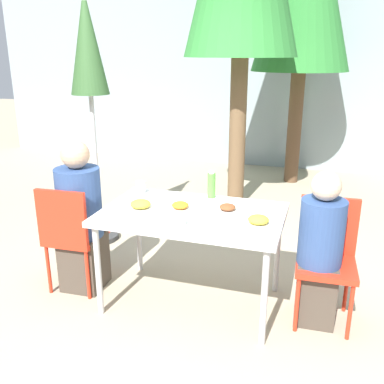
{
  "coord_description": "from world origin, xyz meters",
  "views": [
    {
      "loc": [
        0.86,
        -2.74,
        1.83
      ],
      "look_at": [
        0.0,
        0.0,
        0.89
      ],
      "focal_mm": 40.0,
      "sensor_mm": 36.0,
      "label": 1
    }
  ],
  "objects_px": {
    "closed_umbrella": "(88,57)",
    "salad_bowl": "(171,221)",
    "chair_right": "(327,251)",
    "drinking_cup": "(140,188)",
    "chair_left": "(70,231)",
    "person_right": "(319,253)",
    "bottle": "(211,185)",
    "person_left": "(81,221)"
  },
  "relations": [
    {
      "from": "chair_right",
      "to": "bottle",
      "type": "relative_size",
      "value": 4.04
    },
    {
      "from": "chair_right",
      "to": "drinking_cup",
      "type": "distance_m",
      "value": 1.51
    },
    {
      "from": "person_left",
      "to": "drinking_cup",
      "type": "distance_m",
      "value": 0.54
    },
    {
      "from": "chair_left",
      "to": "drinking_cup",
      "type": "distance_m",
      "value": 0.64
    },
    {
      "from": "chair_left",
      "to": "person_left",
      "type": "xyz_separation_m",
      "value": [
        0.05,
        0.08,
        0.06
      ]
    },
    {
      "from": "person_left",
      "to": "bottle",
      "type": "bearing_deg",
      "value": 19.78
    },
    {
      "from": "chair_left",
      "to": "closed_umbrella",
      "type": "distance_m",
      "value": 1.62
    },
    {
      "from": "bottle",
      "to": "salad_bowl",
      "type": "xyz_separation_m",
      "value": [
        -0.11,
        -0.63,
        -0.07
      ]
    },
    {
      "from": "chair_left",
      "to": "bottle",
      "type": "height_order",
      "value": "bottle"
    },
    {
      "from": "chair_left",
      "to": "chair_right",
      "type": "height_order",
      "value": "same"
    },
    {
      "from": "chair_left",
      "to": "bottle",
      "type": "xyz_separation_m",
      "value": [
        1.0,
        0.47,
        0.33
      ]
    },
    {
      "from": "chair_right",
      "to": "person_right",
      "type": "xyz_separation_m",
      "value": [
        -0.05,
        -0.08,
        0.01
      ]
    },
    {
      "from": "chair_right",
      "to": "person_left",
      "type": "bearing_deg",
      "value": 2.55
    },
    {
      "from": "person_left",
      "to": "closed_umbrella",
      "type": "xyz_separation_m",
      "value": [
        -0.34,
        0.87,
        1.21
      ]
    },
    {
      "from": "person_left",
      "to": "closed_umbrella",
      "type": "bearing_deg",
      "value": 109.08
    },
    {
      "from": "chair_right",
      "to": "closed_umbrella",
      "type": "height_order",
      "value": "closed_umbrella"
    },
    {
      "from": "person_right",
      "to": "bottle",
      "type": "xyz_separation_m",
      "value": [
        -0.85,
        0.31,
        0.31
      ]
    },
    {
      "from": "person_right",
      "to": "closed_umbrella",
      "type": "relative_size",
      "value": 0.47
    },
    {
      "from": "drinking_cup",
      "to": "salad_bowl",
      "type": "bearing_deg",
      "value": -49.98
    },
    {
      "from": "closed_umbrella",
      "to": "drinking_cup",
      "type": "distance_m",
      "value": 1.35
    },
    {
      "from": "chair_left",
      "to": "closed_umbrella",
      "type": "xyz_separation_m",
      "value": [
        -0.3,
        0.95,
        1.28
      ]
    },
    {
      "from": "closed_umbrella",
      "to": "bottle",
      "type": "height_order",
      "value": "closed_umbrella"
    },
    {
      "from": "person_right",
      "to": "salad_bowl",
      "type": "xyz_separation_m",
      "value": [
        -0.96,
        -0.32,
        0.24
      ]
    },
    {
      "from": "chair_left",
      "to": "salad_bowl",
      "type": "xyz_separation_m",
      "value": [
        0.89,
        -0.16,
        0.26
      ]
    },
    {
      "from": "person_left",
      "to": "salad_bowl",
      "type": "distance_m",
      "value": 0.9
    },
    {
      "from": "closed_umbrella",
      "to": "bottle",
      "type": "distance_m",
      "value": 1.67
    },
    {
      "from": "salad_bowl",
      "to": "bottle",
      "type": "bearing_deg",
      "value": 80.47
    },
    {
      "from": "chair_left",
      "to": "bottle",
      "type": "distance_m",
      "value": 1.15
    },
    {
      "from": "person_left",
      "to": "chair_right",
      "type": "bearing_deg",
      "value": 2.4
    },
    {
      "from": "drinking_cup",
      "to": "closed_umbrella",
      "type": "bearing_deg",
      "value": 142.6
    },
    {
      "from": "closed_umbrella",
      "to": "salad_bowl",
      "type": "height_order",
      "value": "closed_umbrella"
    },
    {
      "from": "chair_right",
      "to": "closed_umbrella",
      "type": "bearing_deg",
      "value": -20.32
    },
    {
      "from": "chair_left",
      "to": "person_right",
      "type": "distance_m",
      "value": 1.85
    },
    {
      "from": "chair_right",
      "to": "closed_umbrella",
      "type": "distance_m",
      "value": 2.63
    },
    {
      "from": "chair_left",
      "to": "chair_right",
      "type": "relative_size",
      "value": 1.0
    },
    {
      "from": "chair_right",
      "to": "person_right",
      "type": "height_order",
      "value": "person_right"
    },
    {
      "from": "bottle",
      "to": "drinking_cup",
      "type": "distance_m",
      "value": 0.58
    },
    {
      "from": "chair_left",
      "to": "bottle",
      "type": "relative_size",
      "value": 4.04
    },
    {
      "from": "person_right",
      "to": "drinking_cup",
      "type": "xyz_separation_m",
      "value": [
        -1.43,
        0.24,
        0.26
      ]
    },
    {
      "from": "person_right",
      "to": "bottle",
      "type": "distance_m",
      "value": 0.96
    },
    {
      "from": "drinking_cup",
      "to": "person_left",
      "type": "bearing_deg",
      "value": -139.45
    },
    {
      "from": "drinking_cup",
      "to": "chair_right",
      "type": "bearing_deg",
      "value": -6.23
    }
  ]
}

